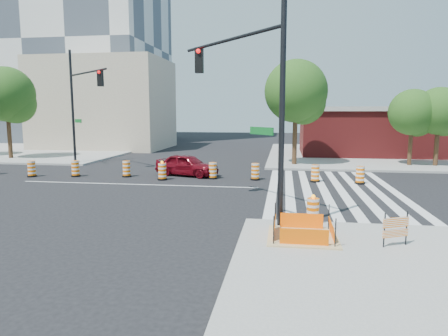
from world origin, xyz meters
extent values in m
plane|color=black|center=(0.00, 0.00, 0.00)|extent=(120.00, 120.00, 0.00)
cube|color=gray|center=(18.00, 18.00, 0.07)|extent=(22.00, 22.00, 0.15)
cube|color=gray|center=(-18.00, 18.00, 0.07)|extent=(22.00, 22.00, 0.15)
cube|color=silver|center=(7.80, 0.00, 0.01)|extent=(0.45, 13.50, 0.01)
cube|color=silver|center=(8.70, 0.00, 0.01)|extent=(0.45, 13.50, 0.01)
cube|color=silver|center=(9.60, 0.00, 0.01)|extent=(0.45, 13.50, 0.01)
cube|color=silver|center=(10.50, 0.00, 0.01)|extent=(0.45, 13.50, 0.01)
cube|color=silver|center=(11.40, 0.00, 0.01)|extent=(0.45, 13.50, 0.01)
cube|color=silver|center=(12.30, 0.00, 0.01)|extent=(0.45, 13.50, 0.01)
cube|color=silver|center=(13.20, 0.00, 0.01)|extent=(0.45, 13.50, 0.01)
cube|color=silver|center=(14.10, 0.00, 0.01)|extent=(0.45, 13.50, 0.01)
cube|color=silver|center=(0.00, 0.00, 0.01)|extent=(14.00, 0.12, 0.01)
cube|color=tan|center=(9.00, -9.00, 0.17)|extent=(2.20, 2.20, 0.05)
cube|color=#FF6205|center=(9.00, -9.90, 0.43)|extent=(1.44, 0.02, 0.55)
cube|color=#FF6205|center=(9.00, -8.10, 0.43)|extent=(1.44, 0.02, 0.55)
cube|color=#FF6205|center=(8.10, -9.00, 0.43)|extent=(0.02, 1.44, 0.55)
cube|color=#FF6205|center=(9.90, -9.00, 0.43)|extent=(0.02, 1.44, 0.55)
cylinder|color=black|center=(8.10, -9.90, 0.60)|extent=(0.04, 0.04, 0.90)
cylinder|color=black|center=(9.90, -9.90, 0.60)|extent=(0.04, 0.04, 0.90)
cylinder|color=black|center=(8.10, -8.10, 0.60)|extent=(0.04, 0.04, 0.90)
cylinder|color=black|center=(9.90, -8.10, 0.60)|extent=(0.04, 0.04, 0.90)
cube|color=maroon|center=(18.00, 18.00, 2.10)|extent=(16.00, 8.00, 4.20)
cube|color=gray|center=(18.00, 18.00, 4.40)|extent=(16.50, 8.50, 0.40)
cube|color=tan|center=(-12.00, 22.00, 5.00)|extent=(14.00, 10.00, 10.00)
imported|color=#620812|center=(2.11, 3.57, 0.71)|extent=(4.47, 2.78, 1.42)
cylinder|color=black|center=(8.26, -7.77, 4.54)|extent=(0.20, 0.20, 8.79)
cylinder|color=black|center=(6.06, -5.32, 6.96)|extent=(4.50, 4.99, 0.13)
cube|color=black|center=(4.52, -3.60, 6.41)|extent=(0.35, 0.31, 1.10)
sphere|color=#FF0C0C|center=(4.52, -3.78, 6.80)|extent=(0.20, 0.20, 0.20)
cube|color=#0C591E|center=(7.53, -6.95, 3.45)|extent=(0.91, 1.01, 0.27)
cylinder|color=black|center=(-8.33, 8.29, 4.54)|extent=(0.20, 0.20, 8.79)
cylinder|color=black|center=(-5.86, 6.11, 6.96)|extent=(5.04, 4.45, 0.13)
cube|color=black|center=(-4.12, 4.59, 6.41)|extent=(0.35, 0.31, 1.10)
sphere|color=#FF0C0C|center=(-4.12, 4.41, 6.80)|extent=(0.20, 0.20, 0.20)
cube|color=#0C591E|center=(-7.51, 7.57, 3.45)|extent=(1.02, 0.90, 0.27)
cylinder|color=black|center=(9.42, -7.35, 0.20)|extent=(0.54, 0.54, 0.09)
cylinder|color=#FF6D05|center=(9.42, -7.35, 0.65)|extent=(0.43, 0.43, 0.86)
sphere|color=#FF990C|center=(9.42, -7.35, 1.15)|extent=(0.14, 0.14, 0.14)
cube|color=#FF6D05|center=(11.69, -9.43, 0.88)|extent=(0.82, 0.41, 0.29)
cube|color=#FF6D05|center=(11.69, -9.43, 0.54)|extent=(0.82, 0.41, 0.23)
cylinder|color=black|center=(11.34, -9.60, 0.67)|extent=(0.04, 0.04, 1.04)
cylinder|color=black|center=(12.05, -9.26, 0.67)|extent=(0.04, 0.04, 1.04)
cylinder|color=#382314|center=(-15.34, 10.03, 2.51)|extent=(0.36, 0.36, 5.02)
sphere|color=#174413|center=(-15.34, 10.03, 5.64)|extent=(4.70, 4.70, 4.70)
sphere|color=#174413|center=(-14.79, 10.36, 4.86)|extent=(3.45, 3.45, 3.45)
sphere|color=#174413|center=(-15.79, 9.80, 5.17)|extent=(3.13, 3.13, 3.13)
cylinder|color=#382314|center=(9.16, 9.51, 2.53)|extent=(0.36, 0.36, 5.06)
sphere|color=#174413|center=(9.16, 9.51, 5.69)|extent=(4.75, 4.75, 4.75)
sphere|color=#174413|center=(9.71, 9.84, 4.90)|extent=(3.48, 3.48, 3.48)
sphere|color=#174413|center=(8.71, 9.28, 5.22)|extent=(3.16, 3.16, 3.16)
cylinder|color=#382314|center=(17.76, 10.17, 1.83)|extent=(0.30, 0.30, 3.66)
sphere|color=#174413|center=(17.76, 10.17, 4.12)|extent=(3.43, 3.43, 3.43)
sphere|color=#174413|center=(18.22, 10.45, 3.55)|extent=(2.52, 2.52, 2.52)
sphere|color=#174413|center=(17.39, 9.98, 3.78)|extent=(2.29, 2.29, 2.29)
cylinder|color=#382314|center=(19.60, 10.13, 1.87)|extent=(0.32, 0.32, 3.74)
sphere|color=#174413|center=(19.60, 10.13, 4.21)|extent=(3.51, 3.51, 3.51)
sphere|color=#174413|center=(20.11, 10.43, 3.62)|extent=(2.57, 2.57, 2.57)
sphere|color=#174413|center=(19.19, 9.92, 3.86)|extent=(2.34, 2.34, 2.34)
cylinder|color=black|center=(-7.65, 1.64, 0.05)|extent=(0.60, 0.60, 0.10)
cylinder|color=#FF6D05|center=(-7.65, 1.64, 0.55)|extent=(0.48, 0.48, 0.95)
cylinder|color=black|center=(-4.91, 2.14, 0.05)|extent=(0.60, 0.60, 0.10)
cylinder|color=#FF6D05|center=(-4.91, 2.14, 0.55)|extent=(0.48, 0.48, 0.95)
cylinder|color=black|center=(-1.61, 2.52, 0.05)|extent=(0.60, 0.60, 0.10)
cylinder|color=#FF6D05|center=(-1.61, 2.52, 0.55)|extent=(0.48, 0.48, 0.95)
cylinder|color=black|center=(1.02, 1.70, 0.05)|extent=(0.60, 0.60, 0.10)
cylinder|color=#FF6D05|center=(1.02, 1.70, 0.55)|extent=(0.48, 0.48, 0.95)
sphere|color=#FF990C|center=(1.02, 1.70, 1.10)|extent=(0.16, 0.16, 0.16)
cylinder|color=black|center=(3.99, 2.60, 0.05)|extent=(0.60, 0.60, 0.10)
cylinder|color=#FF6D05|center=(3.99, 2.60, 0.55)|extent=(0.48, 0.48, 0.95)
cylinder|color=black|center=(6.64, 2.55, 0.05)|extent=(0.60, 0.60, 0.10)
cylinder|color=#FF6D05|center=(6.64, 2.55, 0.55)|extent=(0.48, 0.48, 0.95)
cylinder|color=black|center=(10.22, 2.37, 0.05)|extent=(0.60, 0.60, 0.10)
cylinder|color=#FF6D05|center=(10.22, 2.37, 0.55)|extent=(0.48, 0.48, 0.95)
cylinder|color=black|center=(12.74, 2.13, 0.05)|extent=(0.60, 0.60, 0.10)
cylinder|color=#FF6D05|center=(12.74, 2.13, 0.55)|extent=(0.48, 0.48, 0.95)
camera|label=1|loc=(8.36, -21.57, 4.12)|focal=32.00mm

